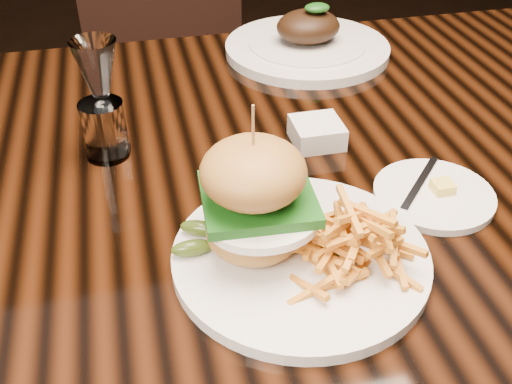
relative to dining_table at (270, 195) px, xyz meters
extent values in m
cube|color=black|center=(0.00, 0.00, 0.06)|extent=(1.60, 0.90, 0.04)
cube|color=black|center=(0.74, 0.39, -0.32)|extent=(0.06, 0.06, 0.71)
cylinder|color=silver|center=(-0.02, -0.23, 0.08)|extent=(0.29, 0.29, 0.01)
ellipsoid|color=#AD7738|center=(-0.07, -0.21, 0.12)|extent=(0.10, 0.10, 0.05)
ellipsoid|color=white|center=(-0.07, -0.23, 0.14)|extent=(0.12, 0.10, 0.01)
ellipsoid|color=orange|center=(-0.05, -0.24, 0.15)|extent=(0.02, 0.02, 0.01)
cube|color=#1A5E17|center=(-0.07, -0.21, 0.15)|extent=(0.13, 0.12, 0.01)
ellipsoid|color=#915F28|center=(-0.07, -0.21, 0.19)|extent=(0.11, 0.11, 0.07)
cylinder|color=#A5774D|center=(-0.07, -0.21, 0.23)|extent=(0.00, 0.00, 0.09)
ellipsoid|color=#293C10|center=(-0.14, -0.21, 0.10)|extent=(0.05, 0.02, 0.02)
ellipsoid|color=#293C10|center=(-0.13, -0.17, 0.10)|extent=(0.05, 0.04, 0.02)
cylinder|color=silver|center=(0.18, -0.15, 0.08)|extent=(0.15, 0.15, 0.01)
cube|color=#E7CD4B|center=(0.19, -0.15, 0.09)|extent=(0.03, 0.03, 0.01)
cube|color=silver|center=(0.16, -0.13, 0.09)|extent=(0.10, 0.10, 0.00)
cube|color=silver|center=(0.07, 0.01, 0.09)|extent=(0.08, 0.08, 0.03)
cylinder|color=white|center=(-0.22, 0.05, 0.08)|extent=(0.06, 0.06, 0.00)
cylinder|color=white|center=(-0.22, 0.05, 0.12)|extent=(0.01, 0.01, 0.09)
cone|color=white|center=(-0.22, 0.05, 0.20)|extent=(0.06, 0.06, 0.08)
cylinder|color=white|center=(-0.23, 0.04, 0.12)|extent=(0.06, 0.06, 0.08)
cylinder|color=silver|center=(0.15, 0.32, 0.09)|extent=(0.31, 0.31, 0.02)
cylinder|color=silver|center=(0.15, 0.32, 0.09)|extent=(0.22, 0.22, 0.02)
ellipsoid|color=black|center=(0.15, 0.32, 0.13)|extent=(0.12, 0.10, 0.06)
ellipsoid|color=#1A5E17|center=(0.16, 0.31, 0.17)|extent=(0.05, 0.03, 0.02)
cube|color=black|center=(-0.06, 0.80, -0.22)|extent=(0.48, 0.48, 0.06)
cylinder|color=black|center=(-0.24, 0.60, -0.45)|extent=(0.04, 0.04, 0.45)
cylinder|color=black|center=(0.14, 0.62, -0.45)|extent=(0.04, 0.04, 0.45)
cylinder|color=black|center=(-0.25, 0.98, -0.45)|extent=(0.04, 0.04, 0.45)
cylinder|color=black|center=(0.13, 1.00, -0.45)|extent=(0.04, 0.04, 0.45)
camera|label=1|loc=(-0.18, -0.70, 0.54)|focal=42.00mm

